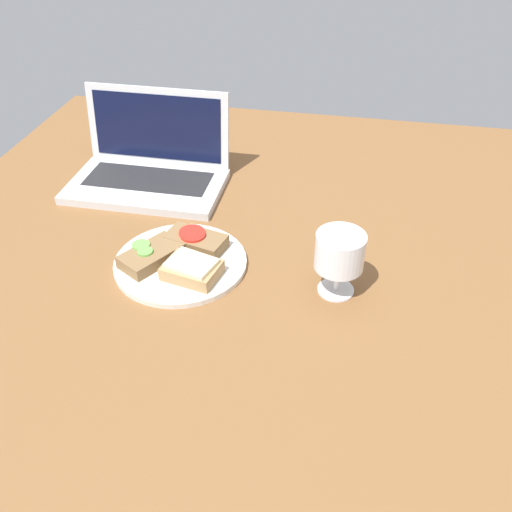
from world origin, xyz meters
TOP-DOWN VIEW (x-y plane):
  - wooden_table at (0.00, 0.00)cm, footprint 140.00×140.00cm
  - plate at (-11.62, -7.24)cm, footprint 25.36×25.36cm
  - sandwich_with_cucumber at (-16.90, -8.31)cm, footprint 11.78×13.62cm
  - sandwich_with_cheese at (-8.09, -11.22)cm, footprint 11.18×9.32cm
  - sandwich_with_tomato at (-10.03, -2.16)cm, footprint 12.86×8.86cm
  - wine_glass at (18.19, -9.12)cm, footprint 8.71×8.71cm
  - laptop at (-27.84, 21.79)cm, footprint 35.06×22.97cm

SIDE VIEW (x-z plane):
  - wooden_table at x=0.00cm, z-range 0.00..3.00cm
  - plate at x=-11.62cm, z-range 3.00..4.08cm
  - sandwich_with_cucumber at x=-16.90cm, z-range 3.91..6.82cm
  - sandwich_with_tomato at x=-10.03cm, z-range 4.00..7.06cm
  - sandwich_with_cheese at x=-8.09cm, z-range 4.00..7.27cm
  - laptop at x=-27.84cm, z-range -3.11..16.85cm
  - wine_glass at x=18.19cm, z-range 5.22..17.36cm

